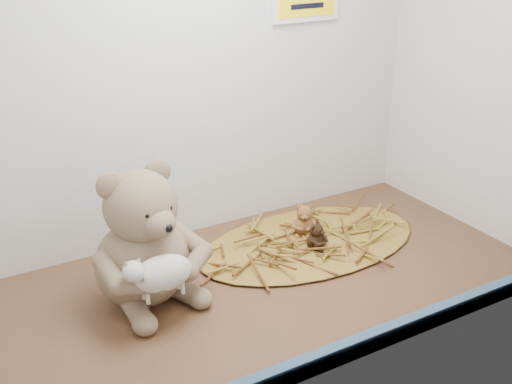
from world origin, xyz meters
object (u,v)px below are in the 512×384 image
main_teddy (141,235)px  toy_lamb (162,273)px  mini_teddy_tan (304,218)px  mini_teddy_brown (316,235)px

main_teddy → toy_lamb: 10.93cm
mini_teddy_tan → toy_lamb: bearing=-127.5°
main_teddy → toy_lamb: main_teddy is taller
mini_teddy_brown → main_teddy: bearing=145.9°
toy_lamb → mini_teddy_brown: toy_lamb is taller
toy_lamb → mini_teddy_tan: size_ratio=1.97×
mini_teddy_tan → mini_teddy_brown: bearing=-72.4°
toy_lamb → mini_teddy_brown: 42.89cm
main_teddy → mini_teddy_brown: (41.29, -1.06, -10.22)cm
mini_teddy_tan → mini_teddy_brown: (-1.80, -7.46, -0.62)cm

